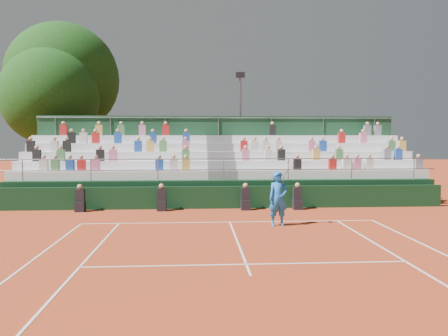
{
  "coord_description": "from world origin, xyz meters",
  "views": [
    {
      "loc": [
        -1.23,
        -16.17,
        3.18
      ],
      "look_at": [
        0.0,
        3.5,
        1.8
      ],
      "focal_mm": 35.0,
      "sensor_mm": 36.0,
      "label": 1
    }
  ],
  "objects": [
    {
      "name": "line_officials",
      "position": [
        -1.22,
        2.75,
        0.48
      ],
      "size": [
        9.85,
        0.4,
        1.19
      ],
      "color": "black",
      "rests_on": "ground"
    },
    {
      "name": "tree_east",
      "position": [
        -10.33,
        14.59,
        7.18
      ],
      "size": [
        7.53,
        7.53,
        10.96
      ],
      "color": "#332112",
      "rests_on": "ground"
    },
    {
      "name": "floodlight_mast",
      "position": [
        1.69,
        13.09,
        4.42
      ],
      "size": [
        0.6,
        0.25,
        7.52
      ],
      "color": "gray",
      "rests_on": "ground"
    },
    {
      "name": "courtside_wall",
      "position": [
        0.0,
        3.2,
        0.5
      ],
      "size": [
        20.0,
        0.15,
        1.0
      ],
      "primitive_type": "cube",
      "color": "black",
      "rests_on": "ground"
    },
    {
      "name": "grandstand",
      "position": [
        -0.01,
        6.44,
        1.07
      ],
      "size": [
        20.0,
        5.2,
        4.4
      ],
      "color": "black",
      "rests_on": "ground"
    },
    {
      "name": "tree_west",
      "position": [
        -10.43,
        12.12,
        5.73
      ],
      "size": [
        6.07,
        6.07,
        8.78
      ],
      "color": "#332112",
      "rests_on": "ground"
    },
    {
      "name": "tennis_player",
      "position": [
        1.69,
        -0.77,
        0.99
      ],
      "size": [
        0.92,
        0.58,
        2.22
      ],
      "color": "blue",
      "rests_on": "ground"
    },
    {
      "name": "ground",
      "position": [
        0.0,
        0.0,
        0.0
      ],
      "size": [
        90.0,
        90.0,
        0.0
      ],
      "primitive_type": "plane",
      "color": "#B23F1D",
      "rests_on": "ground"
    }
  ]
}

